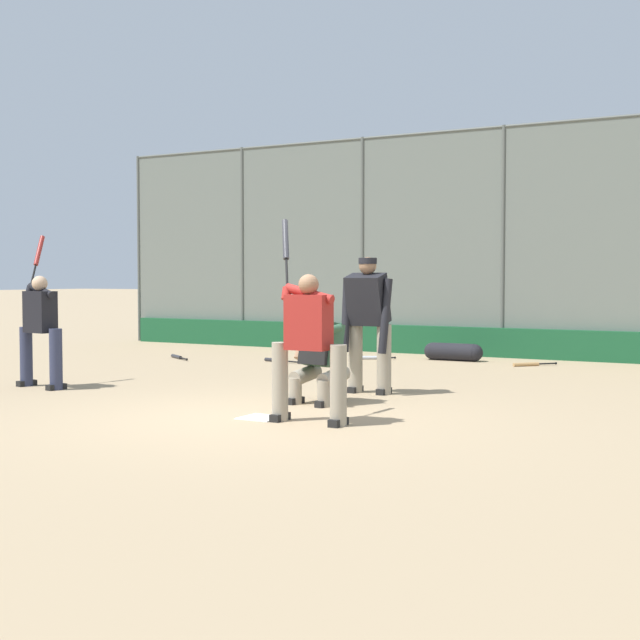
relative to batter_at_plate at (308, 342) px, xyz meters
The scene contains 14 objects.
ground_plane 1.07m from the batter_at_plate, ahead, with size 160.00×160.00×0.00m, color tan.
home_plate_marker 1.07m from the batter_at_plate, ahead, with size 0.43×0.43×0.01m, color white.
backstop_fence 8.82m from the batter_at_plate, 85.88° to the right, with size 18.35×0.08×4.49m.
padding_wall 8.62m from the batter_at_plate, 85.84° to the right, with size 17.90×0.18×0.57m, color #19512D.
bleachers_beyond 11.54m from the batter_at_plate, 89.92° to the right, with size 12.79×3.05×1.80m.
batter_at_plate is the anchor object (origin of this frame).
catcher_behind_plate 1.49m from the batter_at_plate, 64.82° to the right, with size 0.67×0.81×1.25m.
umpire_home 2.53m from the batter_at_plate, 78.54° to the right, with size 0.74×0.45×1.83m.
batter_on_deck 4.87m from the batter_at_plate, ahead, with size 0.95×0.75×2.17m.
spare_bat_near_backstop 7.48m from the batter_at_plate, 69.01° to the right, with size 0.71×0.45×0.07m.
spare_bat_by_padding 7.23m from the batter_at_plate, 92.80° to the right, with size 0.62×0.68×0.07m.
spare_bat_third_base_side 6.90m from the batter_at_plate, 55.39° to the right, with size 0.85×0.24×0.07m.
spare_bat_first_base_side 7.99m from the batter_at_plate, 41.78° to the right, with size 0.76×0.54×0.07m.
equipment_bag_dugout_side 7.62m from the batter_at_plate, 81.01° to the right, with size 1.14×0.33×0.33m.
Camera 1 is at (-5.33, 8.22, 1.56)m, focal length 50.00 mm.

